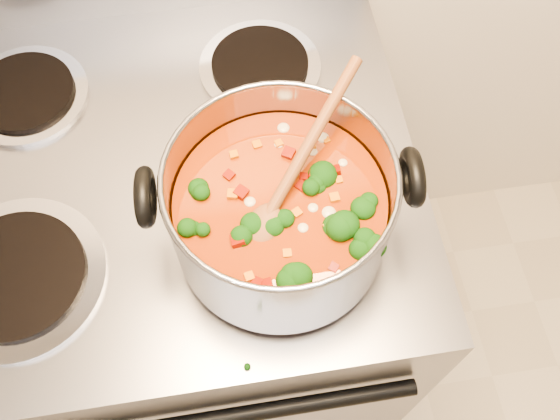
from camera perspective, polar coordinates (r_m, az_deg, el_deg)
The scene contains 4 objects.
electric_range at distance 1.36m, azimuth -8.29°, elevation -5.95°, with size 0.79×0.72×1.08m.
stockpot at distance 0.80m, azimuth 0.01°, elevation -0.05°, with size 0.34×0.29×0.17m.
wooden_spoon at distance 0.76m, azimuth 0.58°, elevation 2.42°, with size 0.20×0.23×0.11m.
cooktop_crumbs at distance 0.88m, azimuth -4.35°, elevation -1.55°, with size 0.24×0.36×0.01m.
Camera 1 is at (0.12, 0.64, 1.71)m, focal length 40.00 mm.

